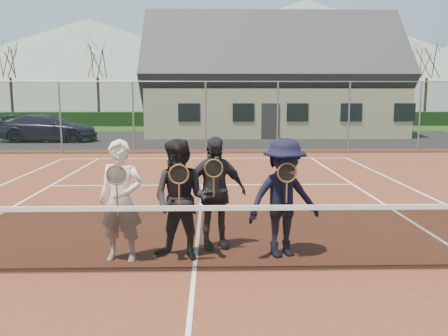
# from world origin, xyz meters

# --- Properties ---
(ground) EXTENTS (220.00, 220.00, 0.00)m
(ground) POSITION_xyz_m (0.00, 20.00, 0.00)
(ground) COLOR #284518
(ground) RESTS_ON ground
(court_surface) EXTENTS (30.00, 30.00, 0.02)m
(court_surface) POSITION_xyz_m (0.00, 0.00, 0.01)
(court_surface) COLOR #562819
(court_surface) RESTS_ON ground
(tarmac_carpark) EXTENTS (40.00, 12.00, 0.01)m
(tarmac_carpark) POSITION_xyz_m (-4.00, 20.00, 0.01)
(tarmac_carpark) COLOR black
(tarmac_carpark) RESTS_ON ground
(hedge_row) EXTENTS (40.00, 1.20, 1.10)m
(hedge_row) POSITION_xyz_m (0.00, 32.00, 0.55)
(hedge_row) COLOR black
(hedge_row) RESTS_ON ground
(hill_west) EXTENTS (110.00, 110.00, 18.00)m
(hill_west) POSITION_xyz_m (-25.00, 95.00, 9.00)
(hill_west) COLOR slate
(hill_west) RESTS_ON ground
(hill_centre) EXTENTS (120.00, 120.00, 22.00)m
(hill_centre) POSITION_xyz_m (20.00, 95.00, 11.00)
(hill_centre) COLOR slate
(hill_centre) RESTS_ON ground
(car_b) EXTENTS (3.88, 1.79, 1.23)m
(car_b) POSITION_xyz_m (-9.32, 19.15, 0.62)
(car_b) COLOR gray
(car_b) RESTS_ON ground
(car_c) EXTENTS (5.05, 2.16, 1.45)m
(car_c) POSITION_xyz_m (-8.38, 19.04, 0.73)
(car_c) COLOR #1A1A34
(car_c) RESTS_ON ground
(court_markings) EXTENTS (11.03, 23.83, 0.01)m
(court_markings) POSITION_xyz_m (0.00, 0.00, 0.02)
(court_markings) COLOR white
(court_markings) RESTS_ON court_surface
(tennis_net) EXTENTS (11.68, 0.08, 1.10)m
(tennis_net) POSITION_xyz_m (0.00, 0.00, 0.54)
(tennis_net) COLOR slate
(tennis_net) RESTS_ON ground
(perimeter_fence) EXTENTS (30.07, 0.07, 3.02)m
(perimeter_fence) POSITION_xyz_m (0.00, 13.50, 1.52)
(perimeter_fence) COLOR slate
(perimeter_fence) RESTS_ON ground
(clubhouse) EXTENTS (15.60, 8.20, 7.70)m
(clubhouse) POSITION_xyz_m (4.00, 24.00, 3.99)
(clubhouse) COLOR beige
(clubhouse) RESTS_ON ground
(tree_a) EXTENTS (3.20, 3.20, 7.77)m
(tree_a) POSITION_xyz_m (-16.00, 33.00, 5.79)
(tree_a) COLOR #341E13
(tree_a) RESTS_ON ground
(tree_b) EXTENTS (3.20, 3.20, 7.77)m
(tree_b) POSITION_xyz_m (-9.00, 33.00, 5.79)
(tree_b) COLOR #3C2415
(tree_b) RESTS_ON ground
(tree_c) EXTENTS (3.20, 3.20, 7.77)m
(tree_c) POSITION_xyz_m (2.00, 33.00, 5.79)
(tree_c) COLOR #342412
(tree_c) RESTS_ON ground
(tree_d) EXTENTS (3.20, 3.20, 7.77)m
(tree_d) POSITION_xyz_m (12.00, 33.00, 5.79)
(tree_d) COLOR #341E12
(tree_d) RESTS_ON ground
(tree_e) EXTENTS (3.20, 3.20, 7.77)m
(tree_e) POSITION_xyz_m (18.00, 33.00, 5.79)
(tree_e) COLOR #322012
(tree_e) RESTS_ON ground
(player_a) EXTENTS (0.71, 0.55, 1.80)m
(player_a) POSITION_xyz_m (-1.08, 0.52, 0.92)
(player_a) COLOR silver
(player_a) RESTS_ON court_surface
(player_b) EXTENTS (1.06, 0.95, 1.80)m
(player_b) POSITION_xyz_m (-0.21, 0.56, 0.92)
(player_b) COLOR black
(player_b) RESTS_ON court_surface
(player_c) EXTENTS (1.13, 0.69, 1.80)m
(player_c) POSITION_xyz_m (0.28, 1.09, 0.92)
(player_c) COLOR #242429
(player_c) RESTS_ON court_surface
(player_d) EXTENTS (1.32, 1.01, 1.80)m
(player_d) POSITION_xyz_m (1.33, 0.65, 0.92)
(player_d) COLOR black
(player_d) RESTS_ON court_surface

